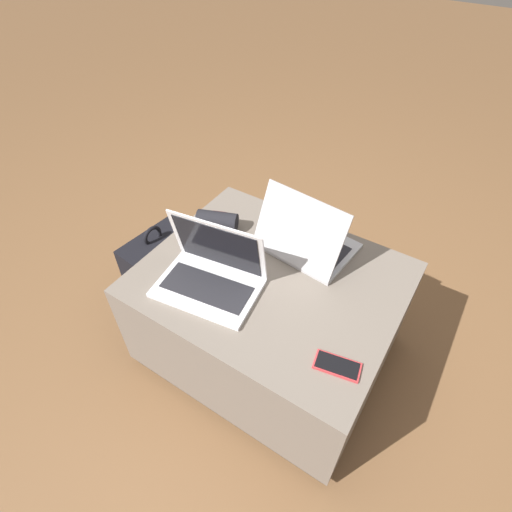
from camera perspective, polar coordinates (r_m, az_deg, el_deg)
The scene contains 7 objects.
ground_plane at distance 1.82m, azimuth 1.79°, elevation -13.14°, with size 14.00×14.00×0.00m, color brown.
ottoman at distance 1.62m, azimuth 1.98°, elevation -8.60°, with size 0.91×0.75×0.48m.
laptop_near at distance 1.39m, azimuth -6.42°, elevation -2.46°, with size 0.38×0.29×0.25m.
laptop_far at distance 1.51m, azimuth 7.00°, elevation 2.31°, with size 0.37×0.30×0.25m.
cell_phone at distance 1.24m, azimuth 11.51°, elevation -15.10°, with size 0.15×0.09×0.01m.
backpack at distance 1.88m, azimuth -13.47°, elevation -2.41°, with size 0.21×0.32×0.48m.
wrist_brace at distance 1.62m, azimuth -5.57°, elevation 5.05°, with size 0.18×0.13×0.08m.
Camera 1 is at (0.48, -0.85, 1.54)m, focal length 28.00 mm.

